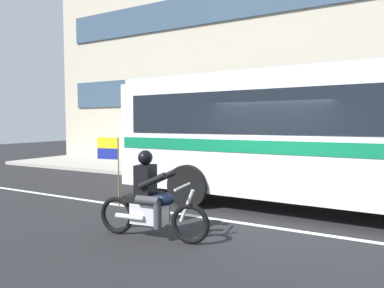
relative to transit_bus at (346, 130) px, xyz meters
The scene contains 6 objects.
ground_plane 2.65m from the transit_bus, 140.17° to the right, with size 60.00×60.00×0.00m, color black.
sidewalk_curb 4.54m from the transit_bus, 110.11° to the left, with size 28.00×3.80×0.15m, color #A39E93.
lane_center_stripe 2.97m from the transit_bus, 128.58° to the right, with size 26.60×0.14×0.01m, color silver.
office_building_facade 7.18m from the transit_bus, 103.01° to the left, with size 28.00×0.89×10.41m.
transit_bus is the anchor object (origin of this frame).
motorcycle_with_rider 4.65m from the transit_bus, 130.89° to the right, with size 2.19×0.66×1.78m.
Camera 1 is at (1.79, -6.91, 2.03)m, focal length 30.75 mm.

